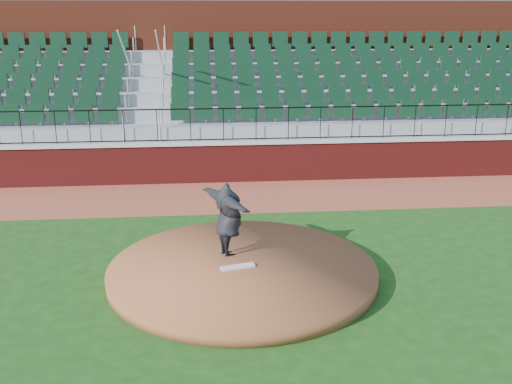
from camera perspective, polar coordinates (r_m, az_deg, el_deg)
The scene contains 10 objects.
ground at distance 12.67m, azimuth 0.62°, elevation -7.62°, with size 90.00×90.00×0.00m, color #174112.
warning_track at distance 17.70m, azimuth -1.14°, elevation -0.34°, with size 34.00×3.20×0.01m, color brown.
field_wall at distance 19.08m, azimuth -1.50°, elevation 2.78°, with size 34.00×0.35×1.20m, color maroon.
wall_cap at distance 18.93m, azimuth -1.51°, elevation 4.69°, with size 34.00×0.45×0.10m, color #B7B7B7.
wall_railing at distance 18.82m, azimuth -1.53°, elevation 6.33°, with size 34.00×0.05×1.00m, color black, non-canonical shape.
seating_stands at distance 21.43m, azimuth -2.02°, elevation 8.98°, with size 34.00×5.10×4.60m, color gray, non-canonical shape.
concourse_wall at distance 24.15m, azimuth -2.41°, elevation 10.95°, with size 34.00×0.50×5.50m, color maroon.
pitchers_mound at distance 12.45m, azimuth -1.28°, elevation -7.45°, with size 5.43×5.43×0.25m, color brown.
pitching_rubber at distance 12.30m, azimuth -1.72°, elevation -7.01°, with size 0.69×0.17×0.05m, color silver.
pitcher at distance 12.68m, azimuth -2.62°, elevation -2.55°, with size 1.94×0.53×1.58m, color black.
Camera 1 is at (-1.18, -11.46, 5.27)m, focal length 42.76 mm.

